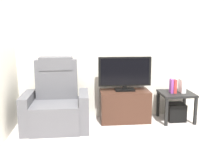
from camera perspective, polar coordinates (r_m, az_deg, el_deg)
ground_plane at (r=3.73m, az=6.29°, el=-12.03°), size 6.40×6.40×0.00m
wall_back at (r=4.53m, az=3.55°, el=9.15°), size 6.40×0.06×2.60m
tv_stand at (r=4.41m, az=2.76°, el=-4.70°), size 0.81×0.46×0.51m
television at (r=4.30m, az=2.79°, el=2.39°), size 0.86×0.20×0.56m
recliner_armchair at (r=4.16m, az=-11.89°, el=-4.27°), size 0.98×0.78×1.08m
side_table at (r=4.51m, az=13.70°, el=-2.73°), size 0.54×0.54×0.48m
subwoofer_box at (r=4.58m, az=13.55°, el=-5.86°), size 0.29×0.29×0.29m
book_leftmost at (r=4.41m, az=12.68°, el=-0.42°), size 0.04×0.11×0.23m
book_middle at (r=4.43m, az=13.32°, el=-0.46°), size 0.04×0.12×0.22m
game_console at (r=4.51m, az=14.85°, el=-0.34°), size 0.07×0.20×0.22m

